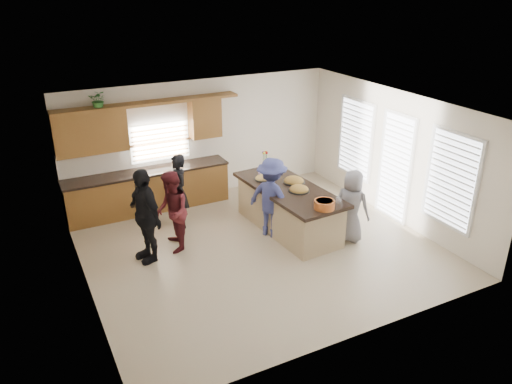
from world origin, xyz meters
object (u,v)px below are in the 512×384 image
island (288,210)px  woman_right_front (352,206)px  woman_left_mid (172,212)px  salad_bowl (324,204)px  woman_left_front (145,215)px  woman_right_back (272,198)px  woman_left_back (179,192)px

island → woman_right_front: 1.33m
island → woman_left_mid: (-2.41, 0.29, 0.35)m
woman_right_front → salad_bowl: bearing=74.0°
woman_left_front → woman_right_back: size_ratio=1.09×
woman_right_back → woman_right_front: size_ratio=1.12×
woman_left_front → woman_right_front: size_ratio=1.22×
woman_left_front → woman_left_back: bearing=123.8°
island → salad_bowl: bearing=-89.9°
island → salad_bowl: salad_bowl is taller
woman_right_front → island: bearing=12.8°
salad_bowl → woman_left_back: woman_left_back is taller
woman_left_back → salad_bowl: bearing=40.8°
woman_left_mid → woman_left_back: bearing=164.2°
salad_bowl → island: bearing=94.0°
woman_left_mid → woman_right_front: 3.52m
woman_left_mid → woman_right_back: (1.99, -0.35, 0.03)m
island → woman_left_back: size_ratio=1.73×
salad_bowl → woman_right_front: (0.80, 0.20, -0.29)m
island → woman_left_mid: size_ratio=1.73×
island → woman_left_front: 3.00m
woman_right_back → woman_right_front: woman_right_back is taller
island → woman_left_front: (-2.96, 0.16, 0.46)m
salad_bowl → woman_left_front: bearing=156.6°
salad_bowl → woman_left_front: (-3.04, 1.32, -0.13)m
island → salad_bowl: (0.08, -1.15, 0.59)m
woman_right_front → woman_left_mid: bearing=39.2°
island → woman_left_front: size_ratio=1.53×
salad_bowl → woman_left_mid: woman_left_mid is taller
woman_right_back → woman_right_front: bearing=-152.6°
woman_right_front → woman_left_back: bearing=23.4°
woman_left_back → woman_right_back: bearing=51.0°
woman_left_mid → woman_left_front: size_ratio=0.88×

